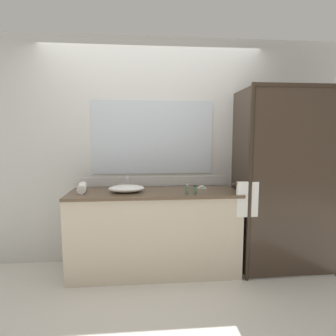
{
  "coord_description": "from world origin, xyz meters",
  "views": [
    {
      "loc": [
        -0.09,
        -2.85,
        1.48
      ],
      "look_at": [
        0.15,
        0.0,
        1.15
      ],
      "focal_mm": 28.87,
      "sensor_mm": 36.0,
      "label": 1
    }
  ],
  "objects_px": {
    "amenity_bottle_lotion": "(195,190)",
    "rolled_towel_near_edge": "(82,188)",
    "amenity_bottle_conditioner": "(187,190)",
    "sink_basin": "(127,188)",
    "soap_dish": "(202,187)",
    "faucet": "(128,184)",
    "amenity_bottle_shampoo": "(187,186)"
  },
  "relations": [
    {
      "from": "amenity_bottle_lotion",
      "to": "rolled_towel_near_edge",
      "type": "bearing_deg",
      "value": 170.35
    },
    {
      "from": "amenity_bottle_conditioner",
      "to": "amenity_bottle_lotion",
      "type": "height_order",
      "value": "amenity_bottle_lotion"
    },
    {
      "from": "sink_basin",
      "to": "soap_dish",
      "type": "height_order",
      "value": "sink_basin"
    },
    {
      "from": "faucet",
      "to": "rolled_towel_near_edge",
      "type": "xyz_separation_m",
      "value": [
        -0.47,
        -0.15,
        -0.0
      ]
    },
    {
      "from": "amenity_bottle_lotion",
      "to": "rolled_towel_near_edge",
      "type": "relative_size",
      "value": 0.36
    },
    {
      "from": "faucet",
      "to": "amenity_bottle_shampoo",
      "type": "distance_m",
      "value": 0.67
    },
    {
      "from": "faucet",
      "to": "amenity_bottle_lotion",
      "type": "bearing_deg",
      "value": -26.26
    },
    {
      "from": "amenity_bottle_shampoo",
      "to": "amenity_bottle_conditioner",
      "type": "relative_size",
      "value": 1.14
    },
    {
      "from": "amenity_bottle_shampoo",
      "to": "rolled_towel_near_edge",
      "type": "relative_size",
      "value": 0.38
    },
    {
      "from": "amenity_bottle_lotion",
      "to": "faucet",
      "type": "bearing_deg",
      "value": 153.74
    },
    {
      "from": "faucet",
      "to": "rolled_towel_near_edge",
      "type": "height_order",
      "value": "faucet"
    },
    {
      "from": "sink_basin",
      "to": "rolled_towel_near_edge",
      "type": "distance_m",
      "value": 0.47
    },
    {
      "from": "amenity_bottle_conditioner",
      "to": "amenity_bottle_shampoo",
      "type": "bearing_deg",
      "value": 79.69
    },
    {
      "from": "sink_basin",
      "to": "rolled_towel_near_edge",
      "type": "bearing_deg",
      "value": 175.63
    },
    {
      "from": "faucet",
      "to": "rolled_towel_near_edge",
      "type": "relative_size",
      "value": 0.67
    },
    {
      "from": "sink_basin",
      "to": "amenity_bottle_shampoo",
      "type": "distance_m",
      "value": 0.65
    },
    {
      "from": "sink_basin",
      "to": "amenity_bottle_conditioner",
      "type": "distance_m",
      "value": 0.64
    },
    {
      "from": "soap_dish",
      "to": "amenity_bottle_lotion",
      "type": "distance_m",
      "value": 0.31
    },
    {
      "from": "faucet",
      "to": "amenity_bottle_conditioner",
      "type": "height_order",
      "value": "faucet"
    },
    {
      "from": "sink_basin",
      "to": "faucet",
      "type": "relative_size",
      "value": 2.24
    },
    {
      "from": "faucet",
      "to": "amenity_bottle_lotion",
      "type": "height_order",
      "value": "faucet"
    },
    {
      "from": "sink_basin",
      "to": "amenity_bottle_lotion",
      "type": "relative_size",
      "value": 4.16
    },
    {
      "from": "soap_dish",
      "to": "amenity_bottle_conditioner",
      "type": "distance_m",
      "value": 0.35
    },
    {
      "from": "amenity_bottle_conditioner",
      "to": "rolled_towel_near_edge",
      "type": "distance_m",
      "value": 1.11
    },
    {
      "from": "amenity_bottle_lotion",
      "to": "amenity_bottle_shampoo",
      "type": "bearing_deg",
      "value": 105.99
    },
    {
      "from": "amenity_bottle_conditioner",
      "to": "sink_basin",
      "type": "bearing_deg",
      "value": 165.15
    },
    {
      "from": "sink_basin",
      "to": "soap_dish",
      "type": "distance_m",
      "value": 0.84
    },
    {
      "from": "faucet",
      "to": "amenity_bottle_lotion",
      "type": "distance_m",
      "value": 0.79
    },
    {
      "from": "soap_dish",
      "to": "amenity_bottle_conditioner",
      "type": "bearing_deg",
      "value": -127.46
    },
    {
      "from": "sink_basin",
      "to": "amenity_bottle_conditioner",
      "type": "xyz_separation_m",
      "value": [
        0.62,
        -0.16,
        0.0
      ]
    },
    {
      "from": "faucet",
      "to": "amenity_bottle_shampoo",
      "type": "bearing_deg",
      "value": -14.17
    },
    {
      "from": "sink_basin",
      "to": "amenity_bottle_conditioner",
      "type": "height_order",
      "value": "amenity_bottle_conditioner"
    }
  ]
}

